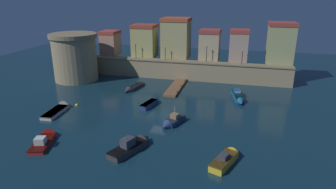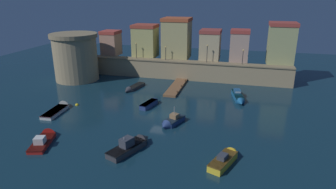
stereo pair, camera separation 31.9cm
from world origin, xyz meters
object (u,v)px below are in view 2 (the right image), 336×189
quay_lamp_2 (207,51)px  moored_boat_4 (45,138)px  moored_boat_0 (60,108)px  moored_boat_1 (226,158)px  fortress_tower (76,57)px  moored_boat_7 (171,122)px  quay_lamp_0 (136,48)px  quay_lamp_3 (243,54)px  moored_boat_5 (151,103)px  quay_lamp_1 (166,51)px  moored_boat_3 (238,97)px  mooring_buoy_0 (77,105)px  moored_boat_2 (132,145)px  moored_boat_6 (132,88)px

quay_lamp_2 → moored_boat_4: quay_lamp_2 is taller
moored_boat_0 → moored_boat_1: bearing=-111.8°
fortress_tower → moored_boat_7: fortress_tower is taller
moored_boat_0 → moored_boat_4: moored_boat_4 is taller
quay_lamp_0 → quay_lamp_3: bearing=0.0°
moored_boat_5 → quay_lamp_1: bearing=19.5°
moored_boat_7 → quay_lamp_3: bearing=178.6°
fortress_tower → quay_lamp_3: bearing=10.0°
moored_boat_3 → mooring_buoy_0: (-25.78, -9.43, -0.51)m
moored_boat_7 → moored_boat_0: bearing=-72.4°
quay_lamp_0 → moored_boat_1: bearing=-54.8°
moored_boat_2 → mooring_buoy_0: 17.88m
fortress_tower → quay_lamp_1: fortress_tower is taller
quay_lamp_2 → moored_boat_2: 31.52m
moored_boat_0 → mooring_buoy_0: bearing=-32.9°
quay_lamp_2 → moored_boat_7: 23.82m
quay_lamp_3 → moored_boat_6: bearing=-154.4°
moored_boat_7 → mooring_buoy_0: (-16.96, 3.40, -0.45)m
quay_lamp_0 → moored_boat_7: quay_lamp_0 is taller
moored_boat_5 → moored_boat_7: bearing=-128.4°
moored_boat_5 → mooring_buoy_0: moored_boat_5 is taller
quay_lamp_3 → moored_boat_7: (-8.97, -22.99, -5.57)m
moored_boat_2 → moored_boat_7: (2.89, 7.61, -0.06)m
quay_lamp_3 → moored_boat_5: bearing=-130.2°
moored_boat_1 → moored_boat_4: moored_boat_1 is taller
quay_lamp_3 → moored_boat_3: 11.56m
moored_boat_7 → moored_boat_1: bearing=66.2°
quay_lamp_1 → moored_boat_5: (1.88, -16.61, -5.58)m
quay_lamp_2 → moored_boat_5: bearing=-112.6°
quay_lamp_1 → moored_boat_3: size_ratio=0.43×
quay_lamp_0 → moored_boat_1: quay_lamp_0 is taller
quay_lamp_0 → mooring_buoy_0: 20.83m
moored_boat_1 → moored_boat_4: size_ratio=0.92×
moored_boat_0 → moored_boat_2: bearing=-122.3°
moored_boat_1 → moored_boat_5: (-13.21, 14.15, -0.06)m
quay_lamp_0 → quay_lamp_2: bearing=0.0°
quay_lamp_3 → mooring_buoy_0: (-25.93, -19.59, -6.02)m
fortress_tower → moored_boat_5: (19.83, -10.66, -4.52)m
fortress_tower → quay_lamp_0: size_ratio=2.87×
quay_lamp_3 → moored_boat_2: size_ratio=0.45×
moored_boat_5 → moored_boat_7: moored_boat_7 is taller
quay_lamp_1 → moored_boat_0: (-11.45, -22.23, -5.71)m
fortress_tower → quay_lamp_0: fortress_tower is taller
quay_lamp_3 → moored_boat_7: size_ratio=0.62×
quay_lamp_1 → moored_boat_1: 34.71m
quay_lamp_1 → moored_boat_7: size_ratio=0.61×
moored_boat_0 → moored_boat_6: (7.39, 12.66, -0.01)m
quay_lamp_1 → moored_boat_7: (6.97, -22.99, -5.55)m
moored_boat_3 → moored_boat_5: (-13.91, -6.45, -0.09)m
moored_boat_0 → moored_boat_1: 27.88m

